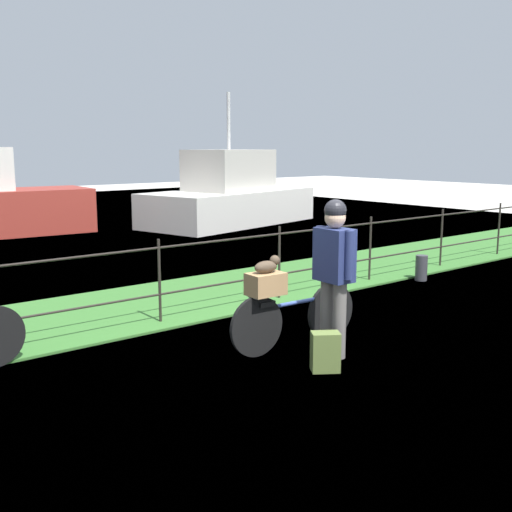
{
  "coord_description": "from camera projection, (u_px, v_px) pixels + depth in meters",
  "views": [
    {
      "loc": [
        -4.87,
        -4.4,
        2.22
      ],
      "look_at": [
        -0.16,
        1.41,
        0.9
      ],
      "focal_mm": 43.63,
      "sensor_mm": 36.0,
      "label": 1
    }
  ],
  "objects": [
    {
      "name": "harbor_water",
      "position": [
        25.0,
        243.0,
        14.56
      ],
      "size": [
        30.0,
        30.0,
        0.0
      ],
      "primitive_type": "plane",
      "color": "#60849E",
      "rests_on": "ground"
    },
    {
      "name": "ground_plane",
      "position": [
        349.0,
        353.0,
        6.77
      ],
      "size": [
        60.0,
        60.0,
        0.0
      ],
      "primitive_type": "plane",
      "color": "beige"
    },
    {
      "name": "iron_fence",
      "position": [
        224.0,
        265.0,
        8.41
      ],
      "size": [
        18.04,
        0.04,
        1.09
      ],
      "color": "#28231E",
      "rests_on": "ground"
    },
    {
      "name": "bicycle_main",
      "position": [
        294.0,
        317.0,
        6.91
      ],
      "size": [
        1.72,
        0.18,
        0.66
      ],
      "color": "black",
      "rests_on": "ground"
    },
    {
      "name": "grass_strip",
      "position": [
        189.0,
        298.0,
        9.2
      ],
      "size": [
        27.0,
        2.4,
        0.03
      ],
      "primitive_type": "cube",
      "color": "#38702D",
      "rests_on": "ground"
    },
    {
      "name": "cyclist_person",
      "position": [
        334.0,
        264.0,
        6.53
      ],
      "size": [
        0.28,
        0.54,
        1.68
      ],
      "color": "slate",
      "rests_on": "ground"
    },
    {
      "name": "mooring_bollard",
      "position": [
        421.0,
        268.0,
        10.42
      ],
      "size": [
        0.2,
        0.2,
        0.43
      ],
      "primitive_type": "cylinder",
      "color": "#38383D",
      "rests_on": "ground"
    },
    {
      "name": "backpack_on_paving",
      "position": [
        325.0,
        352.0,
        6.2
      ],
      "size": [
        0.33,
        0.31,
        0.4
      ],
      "primitive_type": "cube",
      "rotation": [
        0.0,
        0.0,
        5.69
      ],
      "color": "olive",
      "rests_on": "ground"
    },
    {
      "name": "wooden_crate",
      "position": [
        266.0,
        284.0,
        6.6
      ],
      "size": [
        0.41,
        0.28,
        0.24
      ],
      "primitive_type": "cube",
      "rotation": [
        0.0,
        0.0,
        -0.06
      ],
      "color": "#A87F51",
      "rests_on": "bicycle_main"
    },
    {
      "name": "moored_boat_near",
      "position": [
        229.0,
        197.0,
        18.02
      ],
      "size": [
        5.71,
        3.55,
        3.74
      ],
      "color": "silver",
      "rests_on": "ground"
    },
    {
      "name": "terrier_dog",
      "position": [
        268.0,
        266.0,
        6.59
      ],
      "size": [
        0.32,
        0.16,
        0.18
      ],
      "color": "#4C3D2D",
      "rests_on": "wooden_crate"
    }
  ]
}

